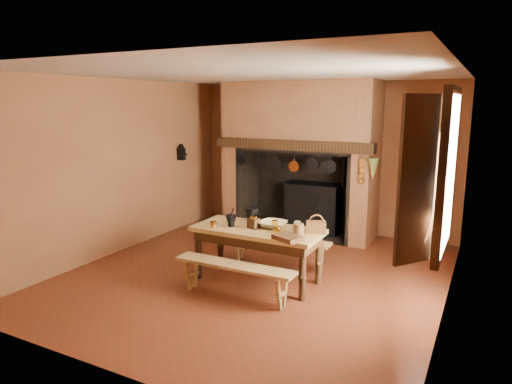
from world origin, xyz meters
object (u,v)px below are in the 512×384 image
bench_front (234,273)px  wicker_basket (316,227)px  work_table (257,237)px  coffee_grinder (254,222)px  iron_range (314,207)px  mixing_bowl (273,225)px

bench_front → wicker_basket: (0.77, 0.79, 0.50)m
work_table → coffee_grinder: (-0.05, -0.02, 0.20)m
iron_range → work_table: iron_range is taller
work_table → wicker_basket: 0.81m
iron_range → wicker_basket: iron_range is taller
iron_range → mixing_bowl: bearing=-82.2°
bench_front → mixing_bowl: bearing=76.5°
coffee_grinder → wicker_basket: size_ratio=0.67×
work_table → mixing_bowl: mixing_bowl is taller
work_table → mixing_bowl: size_ratio=4.78×
work_table → wicker_basket: wicker_basket is taller
iron_range → coffee_grinder: bearing=-87.4°
iron_range → mixing_bowl: size_ratio=4.38×
work_table → wicker_basket: (0.77, 0.17, 0.20)m
coffee_grinder → wicker_basket: wicker_basket is taller
mixing_bowl → wicker_basket: bearing=4.9°
bench_front → mixing_bowl: mixing_bowl is taller
work_table → mixing_bowl: (0.18, 0.11, 0.16)m
bench_front → wicker_basket: bearing=45.8°
work_table → wicker_basket: size_ratio=5.77×
bench_front → coffee_grinder: coffee_grinder is taller
coffee_grinder → bench_front: bearing=-76.7°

